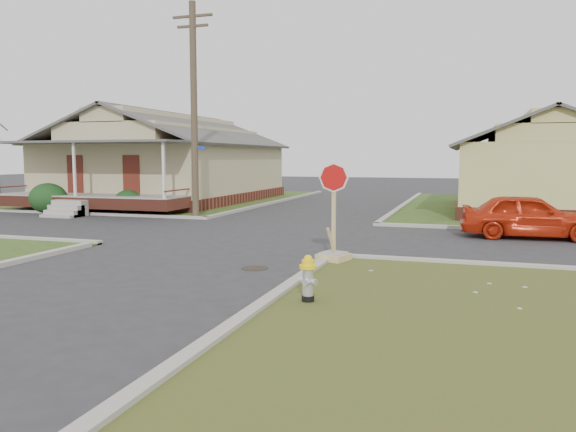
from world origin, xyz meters
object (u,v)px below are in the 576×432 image
(utility_pole, at_px, (194,108))
(red_sedan, at_px, (529,216))
(fire_hydrant, at_px, (308,276))
(stop_sign, at_px, (333,239))

(utility_pole, distance_m, red_sedan, 13.72)
(fire_hydrant, relative_size, red_sedan, 0.20)
(fire_hydrant, bearing_deg, red_sedan, 87.22)
(utility_pole, xyz_separation_m, red_sedan, (12.98, -2.03, -3.94))
(fire_hydrant, xyz_separation_m, red_sedan, (4.51, 10.06, 0.21))
(utility_pole, distance_m, stop_sign, 12.06)
(utility_pole, xyz_separation_m, stop_sign, (7.98, -8.07, -4.09))
(fire_hydrant, bearing_deg, utility_pole, 146.39)
(utility_pole, relative_size, red_sedan, 2.13)
(utility_pole, height_order, red_sedan, utility_pole)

